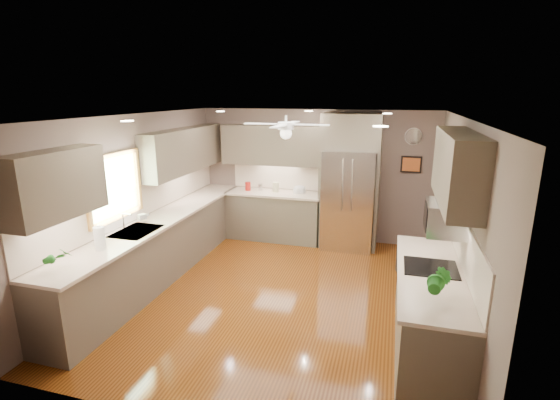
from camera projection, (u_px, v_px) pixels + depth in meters
The scene contains 27 objects.
floor at pixel (280, 294), 5.82m from camera, with size 5.00×5.00×0.00m, color #472109.
ceiling at pixel (280, 117), 5.18m from camera, with size 5.00×5.00×0.00m, color white.
wall_back at pixel (315, 175), 7.82m from camera, with size 4.50×4.50×0.00m, color #695750.
wall_front at pixel (193, 296), 3.17m from camera, with size 4.50×4.50×0.00m, color #695750.
wall_left at pixel (136, 199), 6.09m from camera, with size 5.00×5.00×0.00m, color #695750.
wall_right at pixel (458, 224), 4.91m from camera, with size 5.00×5.00×0.00m, color #695750.
canister_a at pixel (248, 186), 7.93m from camera, with size 0.11×0.11×0.17m, color maroon.
canister_b at pixel (261, 187), 7.92m from camera, with size 0.08×0.08×0.12m, color silver.
canister_c at pixel (276, 187), 7.82m from camera, with size 0.12×0.12×0.20m, color #B4B287.
soap_bottle at pixel (143, 216), 5.97m from camera, with size 0.08×0.08×0.18m, color white.
potted_plant_left at pixel (59, 257), 4.32m from camera, with size 0.17×0.11×0.32m, color #1D631C.
potted_plant_right at pixel (440, 282), 3.69m from camera, with size 0.20×0.16×0.37m, color #1D631C.
bowl at pixel (299, 192), 7.72m from camera, with size 0.24×0.24×0.06m, color #B4B287.
left_run at pixel (163, 245), 6.34m from camera, with size 0.65×4.70×1.45m.
back_run at pixel (275, 215), 7.93m from camera, with size 1.85×0.65×1.45m.
uppers at pixel (246, 155), 6.19m from camera, with size 4.50×4.70×0.95m.
window at pixel (114, 187), 5.54m from camera, with size 0.05×1.12×0.92m.
sink at pixel (137, 233), 5.63m from camera, with size 0.50×0.70×0.32m.
refrigerator at pixel (349, 184), 7.34m from camera, with size 1.06×0.75×2.45m.
right_run at pixel (429, 310), 4.44m from camera, with size 0.70×2.20×1.45m.
microwave at pixel (446, 218), 4.39m from camera, with size 0.43×0.55×0.34m.
ceiling_fan at pixel (286, 128), 5.50m from camera, with size 1.18×1.18×0.32m.
recessed_lights at pixel (285, 115), 5.56m from camera, with size 2.84×3.14×0.01m.
wall_clock at pixel (413, 136), 7.14m from camera, with size 0.30×0.03×0.30m.
framed_print at pixel (411, 164), 7.27m from camera, with size 0.36×0.03×0.30m.
stool at pixel (413, 261), 6.34m from camera, with size 0.51×0.51×0.48m.
paper_towel at pixel (100, 239), 4.91m from camera, with size 0.13×0.13×0.32m.
Camera 1 is at (1.43, -5.08, 2.79)m, focal length 26.00 mm.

